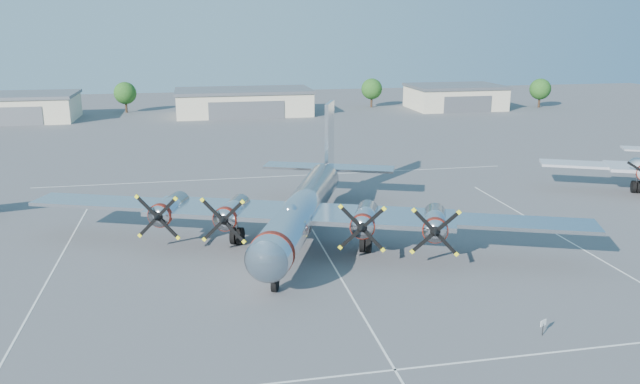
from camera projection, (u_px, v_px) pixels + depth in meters
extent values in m
plane|color=#4F4F52|center=(319.00, 241.00, 55.98)|extent=(260.00, 260.00, 0.00)
cube|color=silver|center=(47.00, 282.00, 47.06)|extent=(0.15, 40.00, 0.01)
cube|color=silver|center=(331.00, 261.00, 51.25)|extent=(0.15, 40.00, 0.01)
cube|color=silver|center=(572.00, 243.00, 55.44)|extent=(0.15, 40.00, 0.01)
cube|color=silver|center=(395.00, 370.00, 35.17)|extent=(60.00, 0.15, 0.01)
cube|color=silver|center=(281.00, 176.00, 79.63)|extent=(60.00, 0.15, 0.01)
cube|color=beige|center=(18.00, 109.00, 124.37)|extent=(22.00, 14.00, 4.80)
cube|color=slate|center=(16.00, 95.00, 123.66)|extent=(22.60, 14.60, 0.60)
cube|color=slate|center=(9.00, 117.00, 117.86)|extent=(12.10, 0.20, 3.60)
cube|color=beige|center=(244.00, 103.00, 132.94)|extent=(28.00, 14.00, 4.80)
cube|color=slate|center=(243.00, 90.00, 132.23)|extent=(28.60, 14.60, 0.60)
cube|color=slate|center=(247.00, 110.00, 126.42)|extent=(15.40, 0.20, 3.60)
cube|color=beige|center=(455.00, 98.00, 142.07)|extent=(20.00, 14.00, 4.80)
cube|color=slate|center=(456.00, 86.00, 141.36)|extent=(20.60, 14.60, 0.60)
cube|color=slate|center=(468.00, 105.00, 135.56)|extent=(11.00, 0.20, 3.60)
cylinder|color=#382619|center=(126.00, 106.00, 136.01)|extent=(0.50, 0.50, 2.80)
sphere|color=#1C4212|center=(125.00, 93.00, 135.26)|extent=(4.80, 4.80, 4.80)
cylinder|color=#382619|center=(371.00, 101.00, 144.58)|extent=(0.50, 0.50, 2.80)
sphere|color=#1C4212|center=(372.00, 89.00, 143.84)|extent=(4.80, 4.80, 4.80)
cylinder|color=#382619|center=(539.00, 101.00, 144.25)|extent=(0.50, 0.50, 2.80)
sphere|color=#1C4212|center=(540.00, 89.00, 143.50)|extent=(4.80, 4.80, 4.80)
cylinder|color=black|center=(543.00, 329.00, 38.97)|extent=(0.06, 0.06, 0.81)
cube|color=white|center=(543.00, 323.00, 38.85)|extent=(0.52, 0.27, 0.40)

